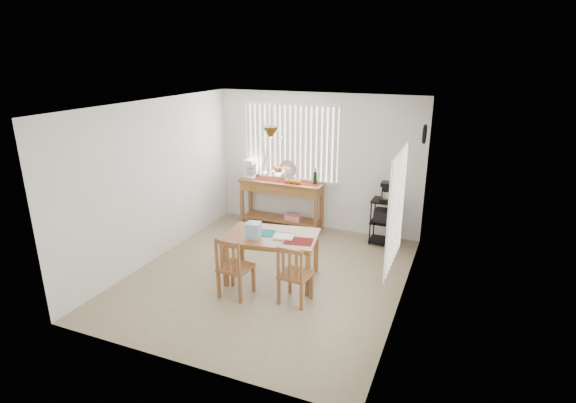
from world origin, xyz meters
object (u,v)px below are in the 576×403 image
at_px(chair_right, 294,275).
at_px(dining_table, 272,240).
at_px(wire_cart, 385,218).
at_px(cart_items, 387,192).
at_px(chair_left, 234,268).
at_px(sideboard, 282,192).

bearing_deg(chair_right, dining_table, 137.06).
height_order(wire_cart, dining_table, wire_cart).
bearing_deg(cart_items, chair_left, -120.74).
distance_m(cart_items, dining_table, 2.40).
bearing_deg(dining_table, chair_right, -42.94).
height_order(cart_items, dining_table, cart_items).
bearing_deg(sideboard, chair_left, -80.65).
relative_size(wire_cart, chair_left, 0.92).
bearing_deg(cart_items, chair_right, -106.37).
bearing_deg(chair_right, sideboard, 116.59).
relative_size(wire_cart, chair_right, 0.95).
relative_size(wire_cart, cart_items, 2.43).
xyz_separation_m(cart_items, chair_right, (-0.74, -2.51, -0.55)).
relative_size(cart_items, dining_table, 0.23).
bearing_deg(wire_cart, chair_right, -106.43).
bearing_deg(wire_cart, cart_items, 90.00).
relative_size(sideboard, cart_items, 4.88).
xyz_separation_m(wire_cart, chair_left, (-1.58, -2.65, -0.06)).
bearing_deg(dining_table, sideboard, 109.48).
height_order(sideboard, chair_left, sideboard).
bearing_deg(dining_table, cart_items, 56.68).
distance_m(chair_left, chair_right, 0.86).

